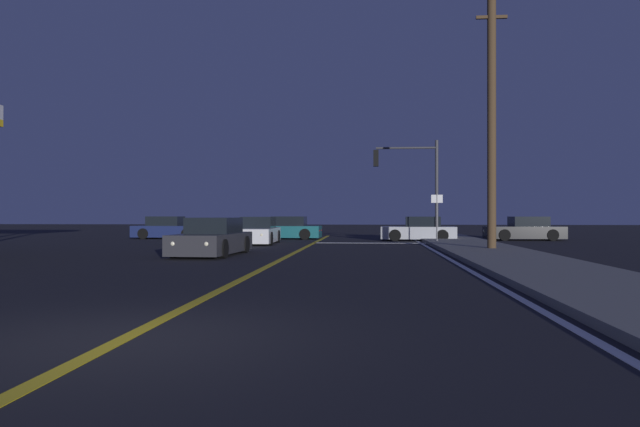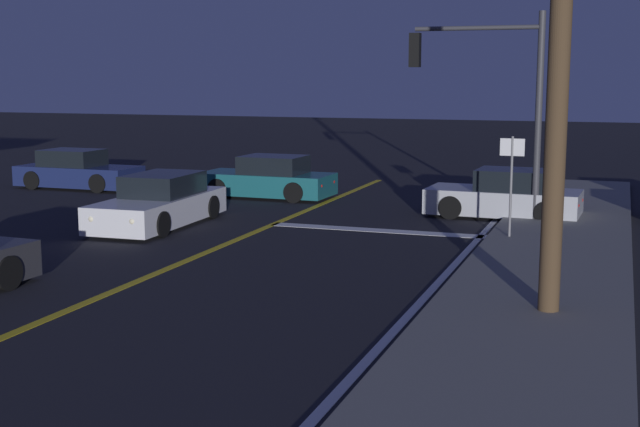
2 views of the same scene
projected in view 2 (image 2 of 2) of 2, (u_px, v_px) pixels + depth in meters
sidewalk_right at (489, 408)px, 9.82m from camera, size 3.20×45.12×0.15m
lane_line_edge_right at (336, 394)px, 10.44m from camera, size 0.16×42.62×0.01m
stop_bar at (378, 230)px, 21.56m from camera, size 5.65×0.50×0.01m
car_side_waiting_teal at (268, 179)px, 27.45m from camera, size 4.30×1.99×1.34m
car_distant_tail_silver at (505, 197)px, 23.48m from camera, size 4.20×1.99×1.34m
car_parked_curb_white at (160, 203)px, 22.21m from camera, size 1.97×4.74×1.34m
car_far_approaching_navy at (78, 172)px, 29.66m from camera, size 4.30×1.84×1.34m
traffic_signal_near_right at (490, 84)px, 22.35m from camera, size 3.51×0.28×5.48m
street_sign_corner at (512, 172)px, 19.74m from camera, size 0.56×0.06×2.48m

